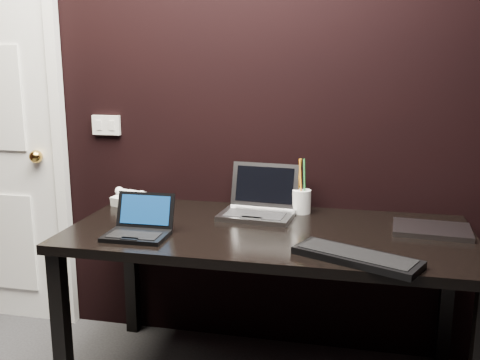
% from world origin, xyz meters
% --- Properties ---
extents(wall_back, '(4.00, 0.00, 4.00)m').
position_xyz_m(wall_back, '(0.00, 1.80, 1.30)').
color(wall_back, black).
rests_on(wall_back, ground).
extents(wall_switch, '(0.15, 0.02, 0.10)m').
position_xyz_m(wall_switch, '(-0.62, 1.79, 1.12)').
color(wall_switch, silver).
rests_on(wall_switch, wall_back).
extents(desk, '(1.70, 0.80, 0.74)m').
position_xyz_m(desk, '(0.30, 1.40, 0.66)').
color(desk, black).
rests_on(desk, ground).
extents(netbook, '(0.25, 0.23, 0.16)m').
position_xyz_m(netbook, '(-0.21, 1.20, 0.77)').
color(netbook, black).
rests_on(netbook, desk).
extents(silver_laptop, '(0.35, 0.32, 0.23)m').
position_xyz_m(silver_laptop, '(0.22, 1.60, 0.78)').
color(silver_laptop, '#A0A1A5').
rests_on(silver_laptop, desk).
extents(ext_keyboard, '(0.48, 0.33, 0.03)m').
position_xyz_m(ext_keyboard, '(0.67, 1.10, 0.75)').
color(ext_keyboard, black).
rests_on(ext_keyboard, desk).
extents(closed_laptop, '(0.33, 0.25, 0.02)m').
position_xyz_m(closed_laptop, '(0.97, 1.51, 0.75)').
color(closed_laptop, '#9C9CA1').
rests_on(closed_laptop, desk).
extents(desk_phone, '(0.20, 0.19, 0.09)m').
position_xyz_m(desk_phone, '(-0.43, 1.64, 0.77)').
color(desk_phone, silver).
rests_on(desk_phone, desk).
extents(mobile_phone, '(0.06, 0.05, 0.10)m').
position_xyz_m(mobile_phone, '(-0.34, 1.51, 0.78)').
color(mobile_phone, black).
rests_on(mobile_phone, desk).
extents(pen_cup, '(0.09, 0.09, 0.26)m').
position_xyz_m(pen_cup, '(0.41, 1.69, 0.80)').
color(pen_cup, silver).
rests_on(pen_cup, desk).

